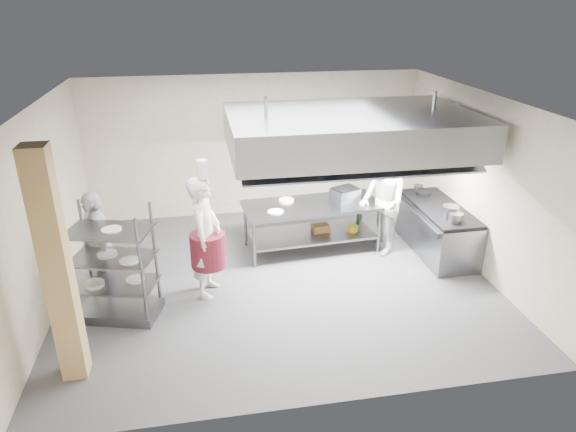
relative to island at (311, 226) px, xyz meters
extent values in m
plane|color=#343436|center=(-0.80, -1.00, -0.46)|extent=(7.00, 7.00, 0.00)
plane|color=silver|center=(-0.80, -1.00, 2.54)|extent=(7.00, 7.00, 0.00)
plane|color=#AFA28B|center=(-0.80, 2.00, 1.04)|extent=(7.00, 0.00, 7.00)
plane|color=#AFA28B|center=(-4.30, -1.00, 1.04)|extent=(0.00, 6.00, 6.00)
plane|color=#AFA28B|center=(2.70, -1.00, 1.04)|extent=(0.00, 6.00, 6.00)
cube|color=tan|center=(-3.70, -2.90, 1.04)|extent=(0.30, 0.30, 3.00)
cube|color=slate|center=(0.50, -0.60, 1.94)|extent=(4.00, 2.50, 0.60)
cube|color=white|center=(-0.40, -0.60, 1.62)|extent=(1.60, 0.12, 0.04)
cube|color=white|center=(1.40, -0.60, 1.62)|extent=(1.60, 0.12, 0.04)
cube|color=slate|center=(1.00, 1.84, 1.04)|extent=(1.50, 0.28, 0.04)
cube|color=slate|center=(0.00, 0.00, 0.42)|extent=(2.58, 1.22, 0.06)
cube|color=slate|center=(0.00, 0.00, -0.16)|extent=(2.37, 1.11, 0.04)
cube|color=slate|center=(2.28, -0.50, -0.04)|extent=(0.80, 2.00, 0.84)
cube|color=black|center=(2.28, -0.50, 0.41)|extent=(0.78, 1.96, 0.06)
imported|color=silver|center=(-1.97, -1.23, 0.53)|extent=(0.66, 0.83, 1.97)
imported|color=white|center=(1.24, -0.31, 0.53)|extent=(0.81, 1.00, 1.96)
imported|color=white|center=(-3.60, -1.09, 0.44)|extent=(0.76, 1.14, 1.80)
cube|color=gray|center=(0.65, 0.07, 0.57)|extent=(0.58, 0.52, 0.23)
cube|color=olive|center=(0.19, 0.04, -0.07)|extent=(0.35, 0.26, 0.14)
cylinder|color=gray|center=(2.24, -0.97, 0.54)|extent=(0.28, 0.28, 0.20)
cylinder|color=white|center=(-3.31, -1.65, 0.10)|extent=(0.28, 0.28, 0.05)
camera|label=1|loc=(-1.98, -8.53, 3.99)|focal=32.00mm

